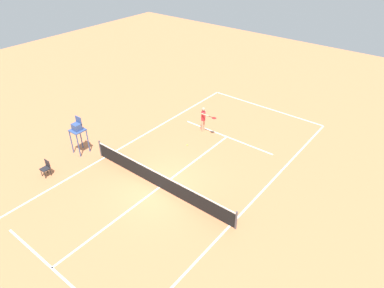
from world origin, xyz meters
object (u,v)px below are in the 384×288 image
object	(u,v)px
courtside_chair_near	(46,167)
tennis_ball	(187,145)
umpire_chair	(78,130)
player_serving	(204,117)

from	to	relation	value
courtside_chair_near	tennis_ball	bearing A→B (deg)	-120.43
courtside_chair_near	umpire_chair	bearing A→B (deg)	-81.04
player_serving	umpire_chair	distance (m)	8.06
umpire_chair	courtside_chair_near	xyz separation A→B (m)	(-0.42, 2.65, -1.07)
player_serving	courtside_chair_near	size ratio (longest dim) A/B	1.88
courtside_chair_near	player_serving	bearing A→B (deg)	-113.26
player_serving	courtside_chair_near	bearing A→B (deg)	-23.39
player_serving	tennis_ball	world-z (taller)	player_serving
tennis_ball	umpire_chair	distance (m)	6.77
tennis_ball	player_serving	bearing A→B (deg)	-83.20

